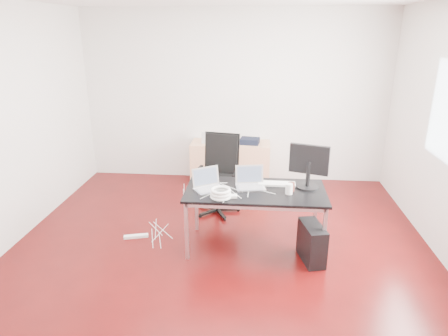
# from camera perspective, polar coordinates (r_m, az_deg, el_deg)

# --- Properties ---
(room_shell) EXTENTS (5.00, 5.00, 5.00)m
(room_shell) POSITION_cam_1_polar(r_m,az_deg,el_deg) (4.23, -0.16, 4.59)
(room_shell) COLOR #3C0607
(room_shell) RESTS_ON ground
(desk) EXTENTS (1.60, 0.80, 0.73)m
(desk) POSITION_cam_1_polar(r_m,az_deg,el_deg) (4.61, 4.51, -3.73)
(desk) COLOR black
(desk) RESTS_ON ground
(office_chair) EXTENTS (0.56, 0.58, 1.08)m
(office_chair) POSITION_cam_1_polar(r_m,az_deg,el_deg) (5.58, -0.73, -0.28)
(office_chair) COLOR black
(office_chair) RESTS_ON ground
(filing_cabinet_left) EXTENTS (0.50, 0.50, 0.70)m
(filing_cabinet_left) POSITION_cam_1_polar(r_m,az_deg,el_deg) (6.71, -2.45, 0.85)
(filing_cabinet_left) COLOR tan
(filing_cabinet_left) RESTS_ON ground
(filing_cabinet_right) EXTENTS (0.50, 0.50, 0.70)m
(filing_cabinet_right) POSITION_cam_1_polar(r_m,az_deg,el_deg) (6.65, 4.32, 0.65)
(filing_cabinet_right) COLOR tan
(filing_cabinet_right) RESTS_ON ground
(pc_tower) EXTENTS (0.30, 0.48, 0.44)m
(pc_tower) POSITION_cam_1_polar(r_m,az_deg,el_deg) (4.63, 12.43, -10.39)
(pc_tower) COLOR black
(pc_tower) RESTS_ON ground
(wastebasket) EXTENTS (0.25, 0.25, 0.28)m
(wastebasket) POSITION_cam_1_polar(r_m,az_deg,el_deg) (6.47, 0.90, -1.84)
(wastebasket) COLOR black
(wastebasket) RESTS_ON ground
(power_strip) EXTENTS (0.31, 0.14, 0.04)m
(power_strip) POSITION_cam_1_polar(r_m,az_deg,el_deg) (5.19, -12.45, -9.50)
(power_strip) COLOR white
(power_strip) RESTS_ON ground
(laptop_left) EXTENTS (0.41, 0.39, 0.23)m
(laptop_left) POSITION_cam_1_polar(r_m,az_deg,el_deg) (4.59, -2.31, -2.33)
(laptop_left) COLOR silver
(laptop_left) RESTS_ON desk
(laptop_right) EXTENTS (0.37, 0.30, 0.23)m
(laptop_right) POSITION_cam_1_polar(r_m,az_deg,el_deg) (4.66, 3.74, -2.01)
(laptop_right) COLOR silver
(laptop_right) RESTS_ON desk
(monitor) EXTENTS (0.44, 0.26, 0.51)m
(monitor) POSITION_cam_1_polar(r_m,az_deg,el_deg) (4.66, 12.02, 0.56)
(monitor) COLOR black
(monitor) RESTS_ON desk
(keyboard) EXTENTS (0.44, 0.15, 0.02)m
(keyboard) POSITION_cam_1_polar(r_m,az_deg,el_deg) (4.76, 7.53, -2.24)
(keyboard) COLOR white
(keyboard) RESTS_ON desk
(cup_white) EXTENTS (0.11, 0.11, 0.12)m
(cup_white) POSITION_cam_1_polar(r_m,az_deg,el_deg) (4.51, 9.27, -2.96)
(cup_white) COLOR white
(cup_white) RESTS_ON desk
(cup_brown) EXTENTS (0.08, 0.08, 0.10)m
(cup_brown) POSITION_cam_1_polar(r_m,az_deg,el_deg) (4.59, 9.59, -2.67)
(cup_brown) COLOR #54241C
(cup_brown) RESTS_ON desk
(cable_coil) EXTENTS (0.24, 0.24, 0.11)m
(cable_coil) POSITION_cam_1_polar(r_m,az_deg,el_deg) (4.35, -0.47, -3.64)
(cable_coil) COLOR white
(cable_coil) RESTS_ON desk
(power_adapter) EXTENTS (0.08, 0.08, 0.03)m
(power_adapter) POSITION_cam_1_polar(r_m,az_deg,el_deg) (4.38, 1.42, -4.04)
(power_adapter) COLOR white
(power_adapter) RESTS_ON desk
(speaker) EXTENTS (0.10, 0.09, 0.18)m
(speaker) POSITION_cam_1_polar(r_m,az_deg,el_deg) (6.53, -2.85, 4.35)
(speaker) COLOR #9E9E9E
(speaker) RESTS_ON filing_cabinet_left
(navy_garment) EXTENTS (0.33, 0.28, 0.09)m
(navy_garment) POSITION_cam_1_polar(r_m,az_deg,el_deg) (6.51, 3.70, 3.87)
(navy_garment) COLOR black
(navy_garment) RESTS_ON filing_cabinet_right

